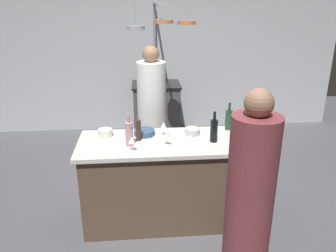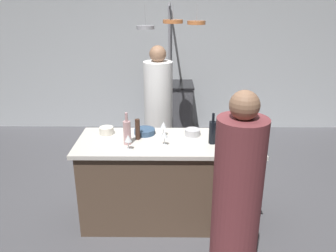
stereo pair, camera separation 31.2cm
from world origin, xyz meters
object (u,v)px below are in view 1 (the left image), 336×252
(chef, at_px, (152,118))
(wine_bottle_green, at_px, (229,119))
(wine_bottle_rose, at_px, (129,134))
(wine_glass_near_left_guest, at_px, (164,126))
(pepper_mill, at_px, (139,130))
(wine_bottle_dark, at_px, (214,130))
(mixing_bowl_steel, at_px, (192,131))
(guest_right, at_px, (249,205))
(mixing_bowl_blue, at_px, (144,132))
(stove_range, at_px, (156,109))
(wine_glass_by_chef, at_px, (132,140))
(wine_glass_near_right_guest, at_px, (167,135))
(bar_stool_right, at_px, (240,220))
(mixing_bowl_ceramic, at_px, (105,133))

(chef, bearing_deg, wine_bottle_green, -44.18)
(wine_bottle_rose, xyz_separation_m, wine_glass_near_left_guest, (0.34, 0.23, -0.02))
(pepper_mill, xyz_separation_m, wine_bottle_dark, (0.73, -0.09, 0.01))
(wine_bottle_green, relative_size, mixing_bowl_steel, 1.87)
(guest_right, relative_size, wine_bottle_rose, 5.25)
(wine_glass_near_left_guest, height_order, mixing_bowl_blue, wine_glass_near_left_guest)
(guest_right, relative_size, wine_glass_near_left_guest, 11.45)
(guest_right, distance_m, mixing_bowl_steel, 1.17)
(guest_right, relative_size, wine_bottle_dark, 5.46)
(pepper_mill, bearing_deg, stove_range, 82.90)
(chef, relative_size, wine_bottle_green, 5.72)
(wine_glass_by_chef, xyz_separation_m, wine_glass_near_right_guest, (0.33, 0.10, 0.00))
(stove_range, bearing_deg, bar_stool_right, -79.41)
(stove_range, relative_size, wine_glass_by_chef, 6.10)
(wine_bottle_rose, xyz_separation_m, mixing_bowl_ceramic, (-0.25, 0.26, -0.09))
(stove_range, distance_m, wine_bottle_green, 2.36)
(mixing_bowl_steel, bearing_deg, wine_bottle_rose, -160.23)
(chef, xyz_separation_m, wine_glass_by_chef, (-0.23, -1.24, 0.22))
(wine_bottle_rose, distance_m, wine_glass_near_right_guest, 0.36)
(pepper_mill, relative_size, mixing_bowl_steel, 1.32)
(pepper_mill, xyz_separation_m, wine_bottle_rose, (-0.09, -0.12, 0.02))
(mixing_bowl_ceramic, xyz_separation_m, mixing_bowl_steel, (0.89, -0.03, -0.00))
(wine_bottle_dark, xyz_separation_m, wine_glass_near_left_guest, (-0.48, 0.20, -0.01))
(chef, distance_m, wine_bottle_dark, 1.24)
(wine_bottle_green, bearing_deg, guest_right, -96.99)
(pepper_mill, relative_size, wine_glass_near_left_guest, 1.44)
(chef, bearing_deg, mixing_bowl_blue, -97.51)
(bar_stool_right, xyz_separation_m, wine_bottle_rose, (-0.96, 0.54, 0.65))
(chef, bearing_deg, mixing_bowl_ceramic, -120.73)
(chef, distance_m, bar_stool_right, 1.84)
(bar_stool_right, relative_size, mixing_bowl_ceramic, 4.72)
(chef, height_order, wine_bottle_green, chef)
(wine_glass_near_right_guest, relative_size, mixing_bowl_steel, 0.92)
(wine_glass_by_chef, relative_size, mixing_bowl_steel, 0.92)
(pepper_mill, bearing_deg, wine_bottle_rose, -125.94)
(bar_stool_right, bearing_deg, wine_glass_by_chef, 156.30)
(stove_range, distance_m, guest_right, 3.49)
(wine_glass_by_chef, bearing_deg, wine_bottle_green, 24.64)
(chef, bearing_deg, wine_bottle_dark, -62.57)
(wine_glass_by_chef, distance_m, mixing_bowl_ceramic, 0.48)
(wine_glass_by_chef, bearing_deg, mixing_bowl_steel, 30.09)
(guest_right, relative_size, pepper_mill, 7.96)
(chef, relative_size, bar_stool_right, 2.50)
(stove_range, distance_m, wine_bottle_rose, 2.63)
(wine_glass_by_chef, distance_m, mixing_bowl_blue, 0.41)
(chef, height_order, guest_right, chef)
(chef, height_order, mixing_bowl_steel, chef)
(stove_range, xyz_separation_m, chef, (-0.13, -1.42, 0.34))
(wine_glass_near_right_guest, bearing_deg, wine_bottle_green, 27.84)
(wine_bottle_rose, relative_size, wine_glass_near_left_guest, 2.18)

